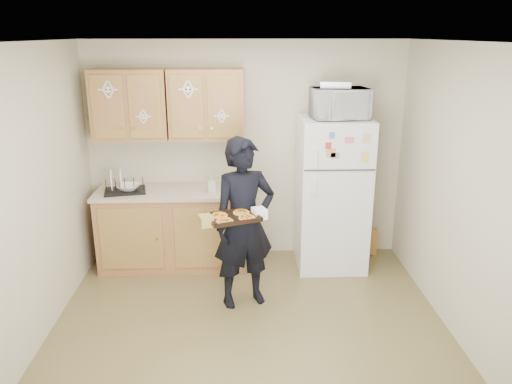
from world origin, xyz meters
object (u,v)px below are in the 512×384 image
Objects in this scene: person at (244,224)px; dish_rack at (125,184)px; microwave at (340,103)px; refrigerator at (332,194)px; baking_tray at (233,218)px.

person is 1.55m from dish_rack.
person is 2.89× the size of microwave.
microwave reaches higher than refrigerator.
baking_tray is 1.63m from dish_rack.
person is (-0.99, -0.83, -0.02)m from refrigerator.
microwave is (0.03, -0.05, 1.01)m from refrigerator.
refrigerator is 1.29m from person.
person is 0.34m from baking_tray.
dish_rack is at bearing 117.14° from baking_tray.
baking_tray is 0.77× the size of microwave.
person is at bearing 50.41° from baking_tray.
baking_tray is 1.02× the size of dish_rack.
dish_rack is at bearing 127.44° from person.
microwave reaches higher than baking_tray.
baking_tray is at bearing -129.59° from person.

